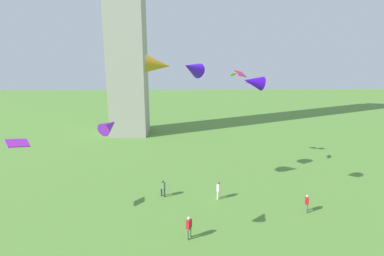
% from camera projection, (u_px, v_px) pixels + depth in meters
% --- Properties ---
extents(person_0, '(0.49, 0.55, 1.85)m').
position_uv_depth(person_0, '(189.00, 226.00, 22.89)').
color(person_0, '#51754C').
rests_on(person_0, ground_plane).
extents(person_1, '(0.53, 0.48, 1.76)m').
position_uv_depth(person_1, '(163.00, 187.00, 29.80)').
color(person_1, '#2D3338').
rests_on(person_1, ground_plane).
extents(person_2, '(0.31, 0.51, 1.65)m').
position_uv_depth(person_2, '(307.00, 202.00, 26.84)').
color(person_2, '#51754C').
rests_on(person_2, ground_plane).
extents(person_4, '(0.42, 0.53, 1.80)m').
position_uv_depth(person_4, '(218.00, 189.00, 29.33)').
color(person_4, silver).
rests_on(person_4, ground_plane).
extents(kite_flying_0, '(1.34, 1.61, 1.13)m').
position_uv_depth(kite_flying_0, '(109.00, 126.00, 18.55)').
color(kite_flying_0, purple).
extents(kite_flying_1, '(1.26, 1.05, 0.23)m').
position_uv_depth(kite_flying_1, '(251.00, 83.00, 37.06)').
color(kite_flying_1, '#2B27BB').
extents(kite_flying_2, '(1.79, 1.85, 0.73)m').
position_uv_depth(kite_flying_2, '(18.00, 143.00, 23.24)').
color(kite_flying_2, purple).
extents(kite_flying_3, '(1.53, 1.57, 0.81)m').
position_uv_depth(kite_flying_3, '(240.00, 74.00, 32.36)').
color(kite_flying_3, '#CE276F').
extents(kite_flying_4, '(2.15, 1.59, 1.56)m').
position_uv_depth(kite_flying_4, '(253.00, 82.00, 26.19)').
color(kite_flying_4, '#330AB6').
extents(kite_flying_5, '(2.79, 2.88, 2.07)m').
position_uv_depth(kite_flying_5, '(192.00, 68.00, 29.50)').
color(kite_flying_5, '#4314E7').
extents(kite_flying_6, '(2.52, 1.79, 1.83)m').
position_uv_depth(kite_flying_6, '(158.00, 65.00, 26.89)').
color(kite_flying_6, '#B8881E').
extents(kite_flying_7, '(0.85, 1.11, 0.51)m').
position_uv_depth(kite_flying_7, '(233.00, 74.00, 36.56)').
color(kite_flying_7, '#44CF05').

